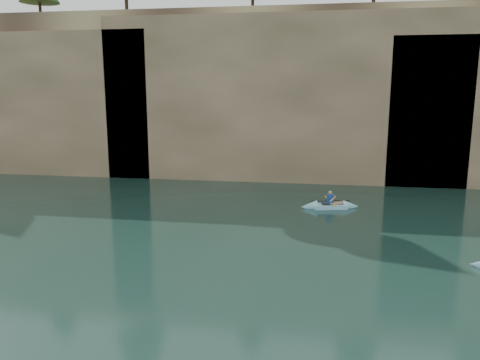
# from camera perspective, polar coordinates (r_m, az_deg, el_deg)

# --- Properties ---
(ground) EXTENTS (160.00, 160.00, 0.00)m
(ground) POSITION_cam_1_polar(r_m,az_deg,el_deg) (12.21, -15.07, -20.07)
(ground) COLOR black
(ground) RESTS_ON ground
(cliff) EXTENTS (70.00, 16.00, 12.00)m
(cliff) POSITION_cam_1_polar(r_m,az_deg,el_deg) (39.70, 2.84, 10.72)
(cliff) COLOR tan
(cliff) RESTS_ON ground
(cliff_slab_center) EXTENTS (24.00, 2.40, 11.40)m
(cliff_slab_center) POSITION_cam_1_polar(r_m,az_deg,el_deg) (32.15, 4.88, 10.08)
(cliff_slab_center) COLOR tan
(cliff_slab_center) RESTS_ON ground
(sea_cave_west) EXTENTS (4.50, 1.00, 4.00)m
(sea_cave_west) POSITION_cam_1_polar(r_m,az_deg,el_deg) (38.90, -26.21, 3.69)
(sea_cave_west) COLOR black
(sea_cave_west) RESTS_ON ground
(sea_cave_center) EXTENTS (3.50, 1.00, 3.20)m
(sea_cave_center) POSITION_cam_1_polar(r_m,az_deg,el_deg) (32.87, -5.83, 2.91)
(sea_cave_center) COLOR black
(sea_cave_center) RESTS_ON ground
(sea_cave_east) EXTENTS (5.00, 1.00, 4.50)m
(sea_cave_east) POSITION_cam_1_polar(r_m,az_deg,el_deg) (32.10, 19.09, 3.33)
(sea_cave_east) COLOR black
(sea_cave_east) RESTS_ON ground
(kayaker_ltblue_mid) EXTENTS (3.16, 2.29, 1.17)m
(kayaker_ltblue_mid) POSITION_cam_1_polar(r_m,az_deg,el_deg) (25.26, 10.89, -3.09)
(kayaker_ltblue_mid) COLOR #97E4FD
(kayaker_ltblue_mid) RESTS_ON ground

